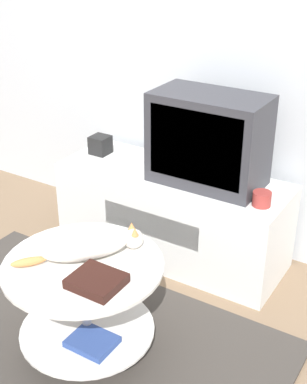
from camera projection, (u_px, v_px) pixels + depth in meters
The scene contains 10 objects.
ground_plane at pixel (66, 352), 2.60m from camera, with size 12.00×12.00×0.00m, color #7F664C.
wall_back at pixel (206, 33), 3.06m from camera, with size 8.00×0.05×2.60m.
rug at pixel (65, 350), 2.60m from camera, with size 2.03×1.35×0.02m.
tv_stand at pixel (172, 214), 3.27m from camera, with size 1.40×0.51×0.54m.
tv at pixel (209, 140), 2.95m from camera, with size 0.63×0.35×0.52m.
speaker at pixel (100, 145), 3.42m from camera, with size 0.12×0.12×0.12m.
mug at pixel (262, 199), 2.79m from camera, with size 0.10×0.10×0.08m.
coffee_table at pixel (85, 298), 2.45m from camera, with size 0.72×0.72×0.50m.
dvd_box at pixel (97, 281), 2.22m from camera, with size 0.21×0.19×0.04m.
cat at pixel (89, 245), 2.40m from camera, with size 0.42×0.49×0.12m.
Camera 1 is at (1.40, -1.45, 1.87)m, focal length 50.00 mm.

